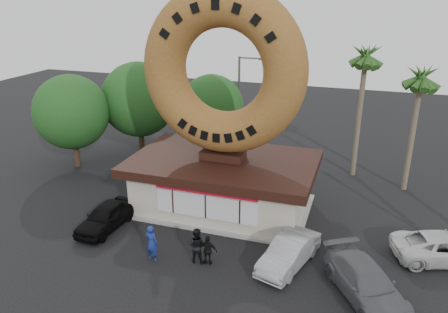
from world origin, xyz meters
The scene contains 16 objects.
ground centered at (0.00, 0.00, 0.00)m, with size 90.00×90.00×0.00m, color black.
donut_shop centered at (0.00, 5.98, 1.77)m, with size 11.20×7.20×3.80m.
giant_donut centered at (0.00, 6.00, 8.61)m, with size 9.63×9.63×2.45m, color #9C5A2D.
tree_west centered at (-9.50, 13.00, 4.64)m, with size 6.00×6.00×7.65m.
tree_mid centered at (-4.00, 15.00, 4.02)m, with size 5.20×5.20×6.63m.
tree_far centered at (-13.00, 9.00, 4.33)m, with size 5.60×5.60×7.14m.
palm_near centered at (7.50, 14.00, 8.41)m, with size 2.60×2.60×9.75m.
palm_far centered at (11.00, 12.50, 7.48)m, with size 2.60×2.60×8.75m.
street_lamp centered at (-1.86, 16.00, 4.48)m, with size 2.11×0.20×8.00m.
person_left centered at (-1.58, -0.61, 0.99)m, with size 0.72×0.47×1.98m, color navy.
person_center centered at (0.61, -0.01, 0.94)m, with size 0.92×0.71×1.89m, color black.
person_right centered at (1.24, -0.05, 0.80)m, with size 0.93×0.39×1.59m, color black.
car_black centered at (-5.58, 1.43, 0.73)m, with size 1.73×4.29×1.46m, color black.
car_silver centered at (5.07, 1.14, 0.73)m, with size 1.54×4.41×1.45m, color #A0A0A5.
car_grey centered at (8.78, -0.19, 0.76)m, with size 2.13×5.25×1.52m, color slate.
car_white centered at (12.48, 4.11, 0.72)m, with size 2.38×5.17×1.44m, color silver.
Camera 1 is at (7.87, -17.40, 12.94)m, focal length 35.00 mm.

